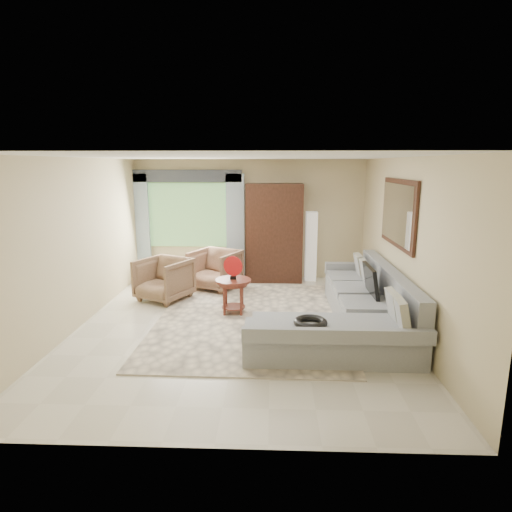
{
  "coord_description": "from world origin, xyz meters",
  "views": [
    {
      "loc": [
        0.51,
        -6.37,
        2.5
      ],
      "look_at": [
        0.25,
        0.35,
        1.05
      ],
      "focal_mm": 30.0,
      "sensor_mm": 36.0,
      "label": 1
    }
  ],
  "objects_px": {
    "coffee_table": "(233,296)",
    "armchair_left": "(164,279)",
    "sectional_sofa": "(356,314)",
    "floor_lamp": "(311,246)",
    "armchair_right": "(215,269)",
    "potted_plant": "(145,270)",
    "tv_screen": "(371,281)",
    "armoire": "(274,233)"
  },
  "relations": [
    {
      "from": "sectional_sofa",
      "to": "coffee_table",
      "type": "distance_m",
      "value": 2.06
    },
    {
      "from": "tv_screen",
      "to": "armchair_right",
      "type": "distance_m",
      "value": 3.32
    },
    {
      "from": "coffee_table",
      "to": "tv_screen",
      "type": "bearing_deg",
      "value": -10.99
    },
    {
      "from": "sectional_sofa",
      "to": "armoire",
      "type": "bearing_deg",
      "value": 113.06
    },
    {
      "from": "sectional_sofa",
      "to": "armchair_left",
      "type": "relative_size",
      "value": 3.98
    },
    {
      "from": "armchair_right",
      "to": "armoire",
      "type": "relative_size",
      "value": 0.42
    },
    {
      "from": "sectional_sofa",
      "to": "floor_lamp",
      "type": "relative_size",
      "value": 2.31
    },
    {
      "from": "coffee_table",
      "to": "potted_plant",
      "type": "height_order",
      "value": "coffee_table"
    },
    {
      "from": "armchair_left",
      "to": "armchair_right",
      "type": "bearing_deg",
      "value": 68.49
    },
    {
      "from": "sectional_sofa",
      "to": "tv_screen",
      "type": "bearing_deg",
      "value": 47.8
    },
    {
      "from": "sectional_sofa",
      "to": "armchair_left",
      "type": "bearing_deg",
      "value": 156.41
    },
    {
      "from": "armchair_right",
      "to": "armoire",
      "type": "distance_m",
      "value": 1.53
    },
    {
      "from": "armoire",
      "to": "armchair_right",
      "type": "bearing_deg",
      "value": -149.76
    },
    {
      "from": "armoire",
      "to": "floor_lamp",
      "type": "relative_size",
      "value": 1.4
    },
    {
      "from": "tv_screen",
      "to": "armchair_right",
      "type": "bearing_deg",
      "value": 144.68
    },
    {
      "from": "coffee_table",
      "to": "potted_plant",
      "type": "relative_size",
      "value": 1.12
    },
    {
      "from": "tv_screen",
      "to": "armchair_right",
      "type": "relative_size",
      "value": 0.84
    },
    {
      "from": "armchair_left",
      "to": "armoire",
      "type": "xyz_separation_m",
      "value": [
        2.06,
        1.46,
        0.65
      ]
    },
    {
      "from": "armchair_right",
      "to": "floor_lamp",
      "type": "relative_size",
      "value": 0.59
    },
    {
      "from": "floor_lamp",
      "to": "potted_plant",
      "type": "bearing_deg",
      "value": -174.02
    },
    {
      "from": "armchair_left",
      "to": "armchair_right",
      "type": "distance_m",
      "value": 1.16
    },
    {
      "from": "armchair_right",
      "to": "floor_lamp",
      "type": "xyz_separation_m",
      "value": [
        1.99,
        0.76,
        0.35
      ]
    },
    {
      "from": "potted_plant",
      "to": "floor_lamp",
      "type": "relative_size",
      "value": 0.36
    },
    {
      "from": "coffee_table",
      "to": "armchair_right",
      "type": "xyz_separation_m",
      "value": [
        -0.5,
        1.48,
        0.08
      ]
    },
    {
      "from": "armchair_left",
      "to": "floor_lamp",
      "type": "bearing_deg",
      "value": 55.07
    },
    {
      "from": "coffee_table",
      "to": "armchair_right",
      "type": "distance_m",
      "value": 1.57
    },
    {
      "from": "tv_screen",
      "to": "floor_lamp",
      "type": "distance_m",
      "value": 2.75
    },
    {
      "from": "coffee_table",
      "to": "floor_lamp",
      "type": "bearing_deg",
      "value": 56.3
    },
    {
      "from": "armchair_right",
      "to": "potted_plant",
      "type": "relative_size",
      "value": 1.64
    },
    {
      "from": "potted_plant",
      "to": "floor_lamp",
      "type": "height_order",
      "value": "floor_lamp"
    },
    {
      "from": "coffee_table",
      "to": "armoire",
      "type": "distance_m",
      "value": 2.4
    },
    {
      "from": "potted_plant",
      "to": "armchair_right",
      "type": "bearing_deg",
      "value": -13.76
    },
    {
      "from": "armchair_left",
      "to": "potted_plant",
      "type": "bearing_deg",
      "value": 148.31
    },
    {
      "from": "tv_screen",
      "to": "sectional_sofa",
      "type": "bearing_deg",
      "value": -132.2
    },
    {
      "from": "sectional_sofa",
      "to": "armoire",
      "type": "height_order",
      "value": "armoire"
    },
    {
      "from": "potted_plant",
      "to": "sectional_sofa",
      "type": "bearing_deg",
      "value": -32.95
    },
    {
      "from": "coffee_table",
      "to": "sectional_sofa",
      "type": "bearing_deg",
      "value": -20.51
    },
    {
      "from": "tv_screen",
      "to": "floor_lamp",
      "type": "bearing_deg",
      "value": 104.73
    },
    {
      "from": "floor_lamp",
      "to": "armchair_right",
      "type": "bearing_deg",
      "value": -159.24
    },
    {
      "from": "armoire",
      "to": "floor_lamp",
      "type": "xyz_separation_m",
      "value": [
        0.8,
        0.06,
        -0.3
      ]
    },
    {
      "from": "coffee_table",
      "to": "armchair_left",
      "type": "xyz_separation_m",
      "value": [
        -1.37,
        0.72,
        0.08
      ]
    },
    {
      "from": "tv_screen",
      "to": "potted_plant",
      "type": "distance_m",
      "value": 4.85
    }
  ]
}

